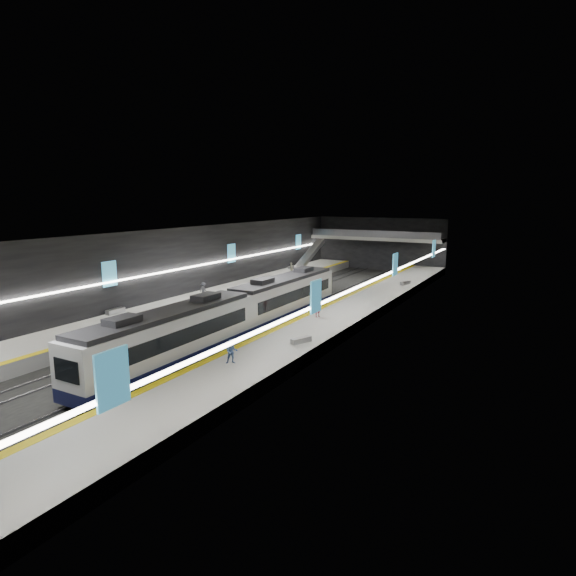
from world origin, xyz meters
The scene contains 26 objects.
ground centered at (0.00, 0.00, 0.00)m, with size 70.00×70.00×0.00m, color black.
ceiling centered at (0.00, 0.00, 8.00)m, with size 20.00×70.00×0.04m, color beige.
wall_left centered at (-10.00, 0.00, 4.00)m, with size 0.04×70.00×8.00m, color black.
wall_right centered at (10.00, 0.00, 4.00)m, with size 0.04×70.00×8.00m, color black.
wall_back centered at (0.00, 35.00, 4.00)m, with size 20.00×0.04×8.00m, color black.
platform_left centered at (-7.50, 0.00, 0.50)m, with size 5.00×70.00×1.00m, color slate.
tile_surface_left centered at (-7.50, 0.00, 1.01)m, with size 5.00×70.00×0.02m, color #B7B7B1.
tactile_strip_left centered at (-5.30, 0.00, 1.02)m, with size 0.60×70.00×0.02m, color yellow.
platform_right centered at (7.50, 0.00, 0.50)m, with size 5.00×70.00×1.00m, color slate.
tile_surface_right centered at (7.50, 0.00, 1.01)m, with size 5.00×70.00×0.02m, color #B7B7B1.
tactile_strip_right centered at (5.30, 0.00, 1.02)m, with size 0.60×70.00×0.02m, color yellow.
rails centered at (0.00, 0.00, 0.06)m, with size 6.52×70.00×0.12m.
train centered at (2.50, -6.61, 2.20)m, with size 2.69×30.04×3.60m.
ad_posters centered at (0.00, 1.00, 4.50)m, with size 19.94×53.50×2.20m.
cove_light_left centered at (-9.80, 0.00, 3.80)m, with size 0.25×68.60×0.12m, color white.
cove_light_right centered at (9.80, 0.00, 3.80)m, with size 0.25×68.60×0.12m, color white.
mezzanine_bridge centered at (0.00, 32.93, 5.04)m, with size 20.00×3.00×1.50m.
escalator centered at (-7.50, 26.00, 2.90)m, with size 1.20×8.00×0.60m, color #99999E.
bench_left_near centered at (-9.50, -7.99, 1.22)m, with size 0.50×1.80×0.44m, color #99999E.
bench_left_far centered at (-9.03, 23.33, 1.20)m, with size 0.46×1.65×0.40m, color #99999E.
bench_right_near centered at (8.69, -7.72, 1.20)m, with size 0.44×1.60×0.39m, color #99999E.
bench_right_far centered at (8.71, 18.44, 1.20)m, with size 0.44×1.60×0.39m, color #99999E.
passenger_right_a centered at (6.50, -0.48, 1.85)m, with size 0.62×0.40×1.69m, color #AF4153.
passenger_right_b centered at (6.95, -13.56, 1.76)m, with size 0.74×0.58×1.53m, color #47649B.
passenger_left_a centered at (-6.25, 18.09, 1.83)m, with size 0.98×0.41×1.67m, color beige.
passenger_left_b centered at (-7.25, 1.33, 1.77)m, with size 0.99×0.57×1.54m, color #3C3D43.
Camera 1 is at (23.60, -36.40, 10.99)m, focal length 30.00 mm.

